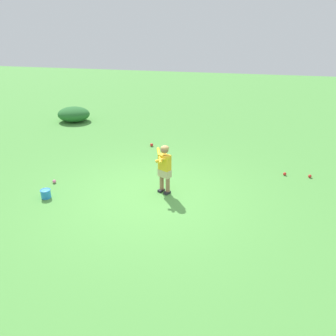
{
  "coord_description": "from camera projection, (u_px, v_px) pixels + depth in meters",
  "views": [
    {
      "loc": [
        1.82,
        -5.8,
        3.34
      ],
      "look_at": [
        0.27,
        0.57,
        0.45
      ],
      "focal_mm": 34.68,
      "sensor_mm": 36.0,
      "label": 1
    }
  ],
  "objects": [
    {
      "name": "ground_plane",
      "position": [
        149.0,
        197.0,
        6.9
      ],
      "size": [
        40.0,
        40.0,
        0.0
      ],
      "primitive_type": "plane",
      "color": "#519942"
    },
    {
      "name": "shrub_left_background",
      "position": [
        74.0,
        114.0,
        12.22
      ],
      "size": [
        1.2,
        1.08,
        0.54
      ],
      "primitive_type": "ellipsoid",
      "color": "#286B2D",
      "rests_on": "ground"
    },
    {
      "name": "child_batter",
      "position": [
        164.0,
        165.0,
        6.83
      ],
      "size": [
        0.42,
        0.61,
        1.08
      ],
      "color": "#232328",
      "rests_on": "ground"
    },
    {
      "name": "play_ball_behind_batter",
      "position": [
        310.0,
        176.0,
        7.74
      ],
      "size": [
        0.08,
        0.08,
        0.08
      ],
      "primitive_type": "sphere",
      "color": "red",
      "rests_on": "ground"
    },
    {
      "name": "toy_bucket",
      "position": [
        46.0,
        194.0,
        6.82
      ],
      "size": [
        0.22,
        0.22,
        0.19
      ],
      "color": "#2884DB",
      "rests_on": "ground"
    },
    {
      "name": "play_ball_by_bucket",
      "position": [
        152.0,
        145.0,
        9.75
      ],
      "size": [
        0.1,
        0.1,
        0.1
      ],
      "primitive_type": "sphere",
      "color": "red",
      "rests_on": "ground"
    },
    {
      "name": "play_ball_near_batter",
      "position": [
        285.0,
        174.0,
        7.87
      ],
      "size": [
        0.08,
        0.08,
        0.08
      ],
      "primitive_type": "sphere",
      "color": "red",
      "rests_on": "ground"
    },
    {
      "name": "play_ball_far_right",
      "position": [
        54.0,
        181.0,
        7.48
      ],
      "size": [
        0.08,
        0.08,
        0.08
      ],
      "primitive_type": "sphere",
      "color": "pink",
      "rests_on": "ground"
    }
  ]
}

